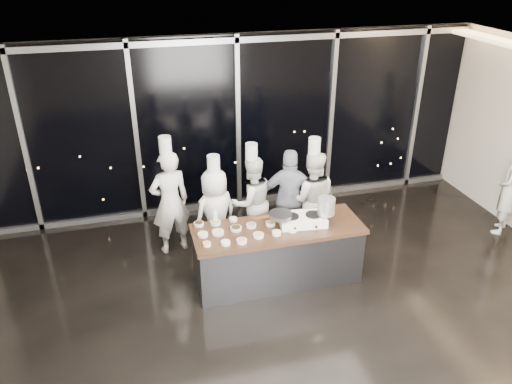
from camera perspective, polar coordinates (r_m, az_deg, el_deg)
The scene contains 15 objects.
ground at distance 7.01m, azimuth 4.63°, elevation -14.07°, with size 9.00×9.00×0.00m, color black.
room_shell at distance 5.86m, azimuth 7.05°, elevation 3.17°, with size 9.02×7.02×3.21m.
window_wall at distance 9.10m, azimuth -2.13°, elevation 7.66°, with size 8.90×0.11×3.20m.
demo_counter at distance 7.41m, azimuth 2.47°, elevation -7.03°, with size 2.46×0.86×0.90m.
stove at distance 7.26m, azimuth 5.29°, elevation -3.14°, with size 0.71×0.49×0.14m.
frying_pan at distance 7.14m, azimuth 2.78°, elevation -2.64°, with size 0.61×0.38×0.06m.
stock_pot at distance 7.24m, azimuth 8.03°, elevation -1.60°, with size 0.25×0.25×0.25m, color silver.
prep_bowls at distance 7.04m, azimuth -2.15°, elevation -4.43°, with size 1.39×0.75×0.05m.
squeeze_bottle at distance 7.22m, azimuth -4.70°, elevation -2.79°, with size 0.07×0.07×0.25m.
chef_far_left at distance 8.00m, azimuth -9.80°, elevation -1.05°, with size 0.72×0.56×1.98m.
chef_left at distance 7.82m, azimuth -4.65°, elevation -2.43°, with size 0.86×0.72×1.74m.
chef_center at distance 8.10m, azimuth -0.50°, elevation -1.05°, with size 0.86×0.73×1.79m.
guest at distance 8.10m, azimuth 3.91°, elevation -0.74°, with size 1.06×0.71×1.68m.
chef_right at distance 8.16m, azimuth 6.36°, elevation -0.69°, with size 0.95×0.84×1.87m.
chef_side at distance 9.47m, azimuth 26.93°, elevation 0.28°, with size 0.68×0.67×1.81m.
Camera 1 is at (-1.89, -4.97, 4.56)m, focal length 35.00 mm.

